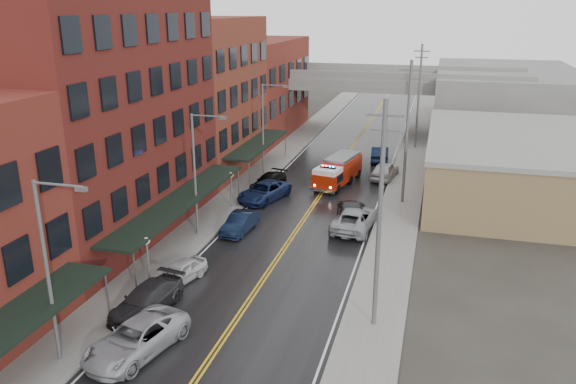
# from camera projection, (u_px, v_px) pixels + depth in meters

# --- Properties ---
(road) EXTENTS (11.00, 160.00, 0.02)m
(road) POSITION_uv_depth(u_px,v_px,m) (307.00, 215.00, 45.11)
(road) COLOR black
(road) RESTS_ON ground
(sidewalk_left) EXTENTS (3.00, 160.00, 0.15)m
(sidewalk_left) POSITION_uv_depth(u_px,v_px,m) (222.00, 207.00, 46.90)
(sidewalk_left) COLOR slate
(sidewalk_left) RESTS_ON ground
(sidewalk_right) EXTENTS (3.00, 160.00, 0.15)m
(sidewalk_right) POSITION_uv_depth(u_px,v_px,m) (399.00, 223.00, 43.27)
(sidewalk_right) COLOR slate
(sidewalk_right) RESTS_ON ground
(curb_left) EXTENTS (0.30, 160.00, 0.15)m
(curb_left) POSITION_uv_depth(u_px,v_px,m) (240.00, 208.00, 46.49)
(curb_left) COLOR gray
(curb_left) RESTS_ON ground
(curb_right) EXTENTS (0.30, 160.00, 0.15)m
(curb_right) POSITION_uv_depth(u_px,v_px,m) (377.00, 221.00, 43.68)
(curb_right) COLOR gray
(curb_right) RESTS_ON ground
(brick_building_b) EXTENTS (9.00, 20.00, 18.00)m
(brick_building_b) POSITION_uv_depth(u_px,v_px,m) (100.00, 112.00, 39.16)
(brick_building_b) COLOR #551716
(brick_building_b) RESTS_ON ground
(brick_building_c) EXTENTS (9.00, 15.00, 15.00)m
(brick_building_c) POSITION_uv_depth(u_px,v_px,m) (202.00, 96.00, 55.66)
(brick_building_c) COLOR brown
(brick_building_c) RESTS_ON ground
(brick_building_far) EXTENTS (9.00, 20.00, 12.00)m
(brick_building_far) POSITION_uv_depth(u_px,v_px,m) (257.00, 88.00, 72.16)
(brick_building_far) COLOR maroon
(brick_building_far) RESTS_ON ground
(tan_building) EXTENTS (14.00, 22.00, 5.00)m
(tan_building) POSITION_uv_depth(u_px,v_px,m) (509.00, 167.00, 49.50)
(tan_building) COLOR olive
(tan_building) RESTS_ON ground
(right_far_block) EXTENTS (18.00, 30.00, 8.00)m
(right_far_block) POSITION_uv_depth(u_px,v_px,m) (504.00, 99.00, 76.00)
(right_far_block) COLOR slate
(right_far_block) RESTS_ON ground
(awning_1) EXTENTS (2.60, 18.00, 3.09)m
(awning_1) POSITION_uv_depth(u_px,v_px,m) (181.00, 200.00, 39.62)
(awning_1) COLOR black
(awning_1) RESTS_ON ground
(awning_2) EXTENTS (2.60, 13.00, 3.09)m
(awning_2) POSITION_uv_depth(u_px,v_px,m) (258.00, 144.00, 55.64)
(awning_2) COLOR black
(awning_2) RESTS_ON ground
(globe_lamp_1) EXTENTS (0.44, 0.44, 3.12)m
(globe_lamp_1) POSITION_uv_depth(u_px,v_px,m) (147.00, 250.00, 33.15)
(globe_lamp_1) COLOR #59595B
(globe_lamp_1) RESTS_ON ground
(globe_lamp_2) EXTENTS (0.44, 0.44, 3.12)m
(globe_lamp_2) POSITION_uv_depth(u_px,v_px,m) (231.00, 182.00, 45.97)
(globe_lamp_2) COLOR #59595B
(globe_lamp_2) RESTS_ON ground
(street_lamp_0) EXTENTS (2.64, 0.22, 9.00)m
(street_lamp_0) POSITION_uv_depth(u_px,v_px,m) (51.00, 262.00, 24.96)
(street_lamp_0) COLOR #59595B
(street_lamp_0) RESTS_ON ground
(street_lamp_1) EXTENTS (2.64, 0.22, 9.00)m
(street_lamp_1) POSITION_uv_depth(u_px,v_px,m) (198.00, 167.00, 39.61)
(street_lamp_1) COLOR #59595B
(street_lamp_1) RESTS_ON ground
(street_lamp_2) EXTENTS (2.64, 0.22, 9.00)m
(street_lamp_2) POSITION_uv_depth(u_px,v_px,m) (265.00, 124.00, 54.26)
(street_lamp_2) COLOR #59595B
(street_lamp_2) RESTS_ON ground
(utility_pole_0) EXTENTS (1.80, 0.24, 12.00)m
(utility_pole_0) POSITION_uv_depth(u_px,v_px,m) (380.00, 214.00, 27.60)
(utility_pole_0) COLOR #59595B
(utility_pole_0) RESTS_ON ground
(utility_pole_1) EXTENTS (1.80, 0.24, 12.00)m
(utility_pole_1) POSITION_uv_depth(u_px,v_px,m) (407.00, 131.00, 45.91)
(utility_pole_1) COLOR #59595B
(utility_pole_1) RESTS_ON ground
(utility_pole_2) EXTENTS (1.80, 0.24, 12.00)m
(utility_pole_2) POSITION_uv_depth(u_px,v_px,m) (419.00, 95.00, 64.22)
(utility_pole_2) COLOR #59595B
(utility_pole_2) RESTS_ON ground
(overpass) EXTENTS (40.00, 10.00, 7.50)m
(overpass) POSITION_uv_depth(u_px,v_px,m) (364.00, 87.00, 72.52)
(overpass) COLOR slate
(overpass) RESTS_ON ground
(fire_truck) EXTENTS (3.96, 7.43, 2.60)m
(fire_truck) POSITION_uv_depth(u_px,v_px,m) (338.00, 170.00, 52.39)
(fire_truck) COLOR #981A07
(fire_truck) RESTS_ON ground
(parked_car_left_2) EXTENTS (3.90, 6.14, 1.58)m
(parked_car_left_2) POSITION_uv_depth(u_px,v_px,m) (136.00, 338.00, 27.06)
(parked_car_left_2) COLOR #A7A9AF
(parked_car_left_2) RESTS_ON ground
(parked_car_left_3) EXTENTS (2.81, 5.41, 1.50)m
(parked_car_left_3) POSITION_uv_depth(u_px,v_px,m) (147.00, 300.00, 30.68)
(parked_car_left_3) COLOR #29292B
(parked_car_left_3) RESTS_ON ground
(parked_car_left_4) EXTENTS (2.58, 4.17, 1.33)m
(parked_car_left_4) POSITION_uv_depth(u_px,v_px,m) (180.00, 272.00, 34.10)
(parked_car_left_4) COLOR silver
(parked_car_left_4) RESTS_ON ground
(parked_car_left_5) EXTENTS (1.90, 4.47, 1.44)m
(parked_car_left_5) POSITION_uv_depth(u_px,v_px,m) (240.00, 223.00, 41.66)
(parked_car_left_5) COLOR black
(parked_car_left_5) RESTS_ON ground
(parked_car_left_6) EXTENTS (4.09, 6.11, 1.56)m
(parked_car_left_6) POSITION_uv_depth(u_px,v_px,m) (264.00, 192.00, 48.43)
(parked_car_left_6) COLOR #14204C
(parked_car_left_6) RESTS_ON ground
(parked_car_left_7) EXTENTS (2.82, 5.00, 1.37)m
(parked_car_left_7) POSITION_uv_depth(u_px,v_px,m) (269.00, 182.00, 51.51)
(parked_car_left_7) COLOR black
(parked_car_left_7) RESTS_ON ground
(parked_car_right_0) EXTENTS (3.16, 6.13, 1.65)m
(parked_car_right_0) POSITION_uv_depth(u_px,v_px,m) (354.00, 218.00, 42.18)
(parked_car_right_0) COLOR #96989E
(parked_car_right_0) RESTS_ON ground
(parked_car_right_1) EXTENTS (3.13, 5.81, 1.60)m
(parked_car_right_1) POSITION_uv_depth(u_px,v_px,m) (351.00, 211.00, 43.78)
(parked_car_right_1) COLOR #242427
(parked_car_right_1) RESTS_ON ground
(parked_car_right_2) EXTENTS (2.66, 5.11, 1.66)m
(parked_car_right_2) POSITION_uv_depth(u_px,v_px,m) (385.00, 171.00, 54.41)
(parked_car_right_2) COLOR #B8B8B8
(parked_car_right_2) RESTS_ON ground
(parked_car_right_3) EXTENTS (2.18, 5.21, 1.68)m
(parked_car_right_3) POSITION_uv_depth(u_px,v_px,m) (380.00, 154.00, 60.63)
(parked_car_right_3) COLOR black
(parked_car_right_3) RESTS_ON ground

